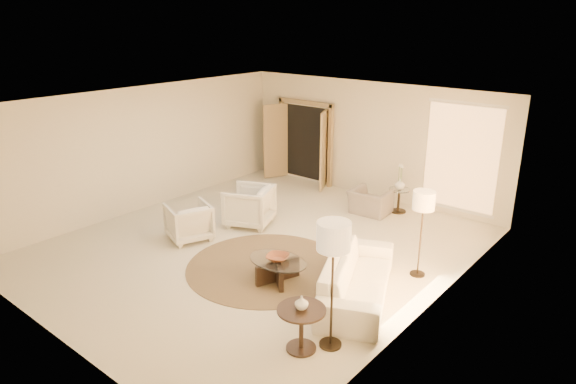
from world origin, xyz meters
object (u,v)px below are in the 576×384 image
Objects in this scene: accent_chair at (371,198)px; floor_lamp_near at (424,204)px; coffee_table at (278,268)px; end_table at (301,322)px; armchair_left at (249,204)px; end_vase at (302,303)px; bowl at (278,258)px; floor_lamp_far at (334,242)px; sofa at (357,277)px; armchair_right at (189,220)px; side_vase at (400,184)px; side_table at (399,198)px.

floor_lamp_near is at bearing 133.43° from accent_chair.
end_table is at bearing -39.79° from coffee_table.
armchair_left is 4.94× the size of end_vase.
end_vase is at bearing -95.02° from floor_lamp_near.
floor_lamp_far is at bearing -27.56° from bowl.
end_table is (0.15, -1.62, 0.07)m from sofa.
armchair_right reaches higher than coffee_table.
end_vase is at bearing 0.00° from end_table.
armchair_left reaches higher than end_vase.
armchair_left is 4.48m from end_table.
end_table is at bearing -95.02° from floor_lamp_near.
floor_lamp_near is (3.81, 0.21, 0.83)m from armchair_left.
armchair_left is 0.61× the size of floor_lamp_near.
side_vase reaches higher than bowl.
armchair_right is at bearing 160.42° from end_vase.
bowl is (2.10, -1.51, -0.03)m from armchair_left.
armchair_right is 4.74m from side_table.
coffee_table is at bearing 106.53° from armchair_right.
side_vase is (-1.71, 2.50, -0.64)m from floor_lamp_near.
accent_chair is at bearing 170.68° from armchair_right.
end_vase is (0.00, 0.00, 0.28)m from end_table.
end_table is 1.19× the size of side_table.
end_table is at bearing -75.01° from side_table.
end_table is at bearing -128.96° from floor_lamp_far.
bowl is 4.23m from side_vase.
floor_lamp_near is (4.21, 1.52, 0.89)m from armchair_right.
coffee_table is 2.32m from floor_lamp_far.
armchair_left reaches higher than armchair_right.
floor_lamp_near is (0.26, 2.93, 0.88)m from end_table.
end_vase is at bearing -39.79° from bowl.
sofa reaches higher than side_table.
side_vase reaches higher than side_table.
armchair_left is 2.52× the size of bowl.
accent_chair is 4.52× the size of end_vase.
side_table reaches higher than coffee_table.
armchair_right is at bearing 160.42° from end_table.
end_table is (1.46, -1.21, 0.17)m from coffee_table.
armchair_left reaches higher than side_vase.
coffee_table is 2.40× the size of side_table.
armchair_right is at bearing -121.85° from side_vase.
end_vase is (1.89, -4.93, 0.33)m from accent_chair.
accent_chair is at bearing 137.04° from floor_lamp_near.
floor_lamp_far is (0.26, 0.32, 1.11)m from end_table.
floor_lamp_near is at bearing -55.62° from side_table.
side_table is (2.10, 2.71, -0.14)m from armchair_left.
end_vase is at bearing 91.42° from armchair_right.
end_vase is (3.96, -1.41, 0.30)m from armchair_right.
side_table is at bearing -134.90° from accent_chair.
accent_chair is at bearing 111.00° from end_table.
accent_chair is 3.08m from floor_lamp_near.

